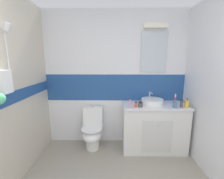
% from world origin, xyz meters
% --- Properties ---
extents(wall_back_tiled, '(3.20, 0.20, 2.50)m').
position_xyz_m(wall_back_tiled, '(0.01, 2.45, 1.26)').
color(wall_back_tiled, white).
rests_on(wall_back_tiled, ground_plane).
extents(vanity_cabinet, '(1.12, 0.54, 0.85)m').
position_xyz_m(vanity_cabinet, '(0.70, 2.14, 0.43)').
color(vanity_cabinet, silver).
rests_on(vanity_cabinet, ground_plane).
extents(sink_basin, '(0.38, 0.42, 0.19)m').
position_xyz_m(sink_basin, '(0.66, 2.18, 0.90)').
color(sink_basin, white).
rests_on(sink_basin, vanity_cabinet).
extents(toilet, '(0.37, 0.50, 0.77)m').
position_xyz_m(toilet, '(-0.41, 2.16, 0.36)').
color(toilet, white).
rests_on(toilet, ground_plane).
extents(toothbrush_cup, '(0.07, 0.07, 0.23)m').
position_xyz_m(toothbrush_cup, '(0.98, 1.96, 0.91)').
color(toothbrush_cup, '#4C7299').
rests_on(toothbrush_cup, vanity_cabinet).
extents(soap_dispenser, '(0.06, 0.06, 0.16)m').
position_xyz_m(soap_dispenser, '(1.17, 1.97, 0.91)').
color(soap_dispenser, yellow).
rests_on(soap_dispenser, vanity_cabinet).
extents(toothpaste_tube_upright, '(0.03, 0.03, 0.16)m').
position_xyz_m(toothpaste_tube_upright, '(0.24, 1.96, 0.93)').
color(toothpaste_tube_upright, pink).
rests_on(toothpaste_tube_upright, vanity_cabinet).
extents(deodorant_spray_can, '(0.05, 0.05, 0.14)m').
position_xyz_m(deodorant_spray_can, '(1.10, 1.99, 0.92)').
color(deodorant_spray_can, '#4C4C51').
rests_on(deodorant_spray_can, vanity_cabinet).
extents(perfume_flask_small, '(0.04, 0.03, 0.10)m').
position_xyz_m(perfume_flask_small, '(0.34, 1.98, 0.90)').
color(perfume_flask_small, '#D84C33').
rests_on(perfume_flask_small, vanity_cabinet).
extents(hair_gel_jar, '(0.08, 0.08, 0.09)m').
position_xyz_m(hair_gel_jar, '(0.42, 1.99, 0.89)').
color(hair_gel_jar, '#4C4C51').
rests_on(hair_gel_jar, vanity_cabinet).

